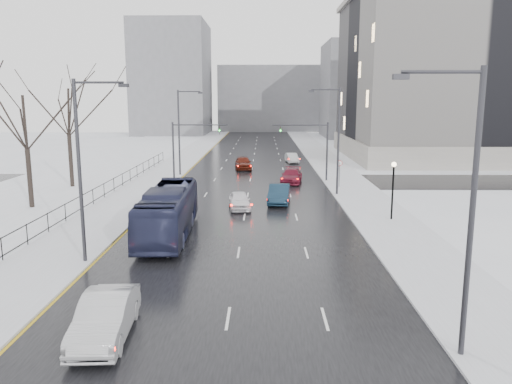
{
  "coord_description": "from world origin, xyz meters",
  "views": [
    {
      "loc": [
        1.44,
        -6.27,
        8.95
      ],
      "look_at": [
        0.94,
        28.29,
        2.5
      ],
      "focal_mm": 35.0,
      "sensor_mm": 36.0,
      "label": 1
    }
  ],
  "objects_px": {
    "streetlight_l_near": "(83,163)",
    "tree_park_d": "(32,208)",
    "sedan_left_near": "(105,317)",
    "bus": "(168,212)",
    "no_uturn_sign": "(340,166)",
    "mast_signal_right": "(317,144)",
    "sedan_center_far": "(243,163)",
    "sedan_right_distant": "(292,158)",
    "sedan_right_far": "(291,176)",
    "sedan_center_near": "(240,200)",
    "mast_signal_left": "(183,144)",
    "streetlight_r_mid": "(336,136)",
    "streetlight_l_far": "(181,128)",
    "lamppost_r_mid": "(393,182)",
    "sedan_right_near": "(279,194)",
    "streetlight_r_near": "(466,201)",
    "tree_park_e": "(73,187)"
  },
  "relations": [
    {
      "from": "streetlight_r_near",
      "to": "sedan_center_far",
      "type": "distance_m",
      "value": 48.51
    },
    {
      "from": "streetlight_l_near",
      "to": "sedan_center_far",
      "type": "relative_size",
      "value": 2.01
    },
    {
      "from": "streetlight_l_near",
      "to": "sedan_right_far",
      "type": "xyz_separation_m",
      "value": [
        12.67,
        27.02,
        -4.83
      ]
    },
    {
      "from": "streetlight_r_mid",
      "to": "sedan_right_near",
      "type": "height_order",
      "value": "streetlight_r_mid"
    },
    {
      "from": "sedan_right_far",
      "to": "sedan_right_distant",
      "type": "distance_m",
      "value": 17.41
    },
    {
      "from": "streetlight_r_near",
      "to": "sedan_right_near",
      "type": "relative_size",
      "value": 2.02
    },
    {
      "from": "no_uturn_sign",
      "to": "tree_park_d",
      "type": "bearing_deg",
      "value": -159.68
    },
    {
      "from": "streetlight_l_near",
      "to": "sedan_right_near",
      "type": "relative_size",
      "value": 2.02
    },
    {
      "from": "mast_signal_right",
      "to": "mast_signal_left",
      "type": "xyz_separation_m",
      "value": [
        -14.65,
        0.0,
        0.0
      ]
    },
    {
      "from": "tree_park_e",
      "to": "mast_signal_left",
      "type": "xyz_separation_m",
      "value": [
        10.87,
        4.0,
        4.11
      ]
    },
    {
      "from": "streetlight_l_near",
      "to": "sedan_right_near",
      "type": "height_order",
      "value": "streetlight_l_near"
    },
    {
      "from": "streetlight_r_mid",
      "to": "sedan_left_near",
      "type": "relative_size",
      "value": 1.97
    },
    {
      "from": "sedan_left_near",
      "to": "streetlight_l_far",
      "type": "bearing_deg",
      "value": 91.31
    },
    {
      "from": "streetlight_l_near",
      "to": "lamppost_r_mid",
      "type": "bearing_deg",
      "value": 27.55
    },
    {
      "from": "lamppost_r_mid",
      "to": "sedan_center_near",
      "type": "distance_m",
      "value": 12.33
    },
    {
      "from": "mast_signal_right",
      "to": "mast_signal_left",
      "type": "relative_size",
      "value": 1.0
    },
    {
      "from": "sedan_left_near",
      "to": "sedan_center_near",
      "type": "distance_m",
      "value": 22.97
    },
    {
      "from": "streetlight_r_near",
      "to": "sedan_right_near",
      "type": "xyz_separation_m",
      "value": [
        -5.33,
        26.2,
        -4.76
      ]
    },
    {
      "from": "tree_park_e",
      "to": "streetlight_r_near",
      "type": "relative_size",
      "value": 1.35
    },
    {
      "from": "bus",
      "to": "streetlight_l_far",
      "type": "bearing_deg",
      "value": 95.26
    },
    {
      "from": "no_uturn_sign",
      "to": "sedan_center_near",
      "type": "height_order",
      "value": "no_uturn_sign"
    },
    {
      "from": "tree_park_d",
      "to": "sedan_right_far",
      "type": "xyz_separation_m",
      "value": [
        22.3,
        13.02,
        0.79
      ]
    },
    {
      "from": "streetlight_l_far",
      "to": "mast_signal_left",
      "type": "relative_size",
      "value": 1.54
    },
    {
      "from": "tree_park_d",
      "to": "streetlight_r_mid",
      "type": "relative_size",
      "value": 1.25
    },
    {
      "from": "sedan_left_near",
      "to": "bus",
      "type": "height_order",
      "value": "bus"
    },
    {
      "from": "streetlight_r_near",
      "to": "sedan_right_near",
      "type": "distance_m",
      "value": 27.16
    },
    {
      "from": "sedan_right_far",
      "to": "tree_park_e",
      "type": "bearing_deg",
      "value": -164.68
    },
    {
      "from": "sedan_right_far",
      "to": "sedan_right_distant",
      "type": "height_order",
      "value": "sedan_right_far"
    },
    {
      "from": "mast_signal_left",
      "to": "no_uturn_sign",
      "type": "xyz_separation_m",
      "value": [
        16.53,
        -4.0,
        -1.81
      ]
    },
    {
      "from": "streetlight_l_near",
      "to": "sedan_center_near",
      "type": "height_order",
      "value": "streetlight_l_near"
    },
    {
      "from": "streetlight_r_mid",
      "to": "sedan_right_distant",
      "type": "relative_size",
      "value": 2.45
    },
    {
      "from": "mast_signal_left",
      "to": "sedan_center_near",
      "type": "relative_size",
      "value": 1.56
    },
    {
      "from": "mast_signal_left",
      "to": "sedan_right_near",
      "type": "bearing_deg",
      "value": -49.25
    },
    {
      "from": "mast_signal_right",
      "to": "sedan_center_near",
      "type": "bearing_deg",
      "value": -118.98
    },
    {
      "from": "streetlight_l_near",
      "to": "bus",
      "type": "bearing_deg",
      "value": 59.35
    },
    {
      "from": "sedan_center_far",
      "to": "sedan_right_distant",
      "type": "distance_m",
      "value": 9.67
    },
    {
      "from": "streetlight_l_near",
      "to": "tree_park_d",
      "type": "bearing_deg",
      "value": 124.53
    },
    {
      "from": "streetlight_l_near",
      "to": "no_uturn_sign",
      "type": "distance_m",
      "value": 29.81
    },
    {
      "from": "lamppost_r_mid",
      "to": "mast_signal_left",
      "type": "height_order",
      "value": "mast_signal_left"
    },
    {
      "from": "bus",
      "to": "streetlight_r_near",
      "type": "bearing_deg",
      "value": -52.44
    },
    {
      "from": "streetlight_l_near",
      "to": "sedan_center_near",
      "type": "bearing_deg",
      "value": 61.06
    },
    {
      "from": "tree_park_d",
      "to": "mast_signal_left",
      "type": "relative_size",
      "value": 1.92
    },
    {
      "from": "no_uturn_sign",
      "to": "sedan_right_far",
      "type": "relative_size",
      "value": 0.52
    },
    {
      "from": "streetlight_r_near",
      "to": "mast_signal_left",
      "type": "distance_m",
      "value": 41.06
    },
    {
      "from": "tree_park_d",
      "to": "sedan_left_near",
      "type": "distance_m",
      "value": 26.37
    },
    {
      "from": "sedan_left_near",
      "to": "mast_signal_right",
      "type": "bearing_deg",
      "value": 68.33
    },
    {
      "from": "sedan_right_far",
      "to": "mast_signal_right",
      "type": "bearing_deg",
      "value": 26.8
    },
    {
      "from": "streetlight_r_mid",
      "to": "sedan_right_distant",
      "type": "xyz_separation_m",
      "value": [
        -2.66,
        24.4,
        -4.9
      ]
    },
    {
      "from": "bus",
      "to": "tree_park_d",
      "type": "bearing_deg",
      "value": 145.36
    },
    {
      "from": "no_uturn_sign",
      "to": "sedan_right_near",
      "type": "bearing_deg",
      "value": -129.23
    }
  ]
}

